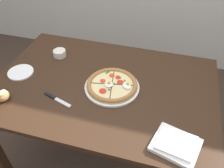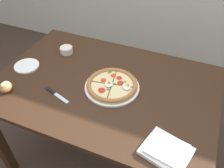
# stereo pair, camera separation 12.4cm
# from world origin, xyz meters

# --- Properties ---
(ground_plane) EXTENTS (12.00, 12.00, 0.00)m
(ground_plane) POSITION_xyz_m (0.00, 0.00, 0.00)
(ground_plane) COLOR #3D2D23
(dining_table) EXTENTS (1.35, 0.92, 0.77)m
(dining_table) POSITION_xyz_m (0.00, 0.00, 0.67)
(dining_table) COLOR #331E11
(dining_table) RESTS_ON ground_plane
(pizza) EXTENTS (0.33, 0.33, 0.05)m
(pizza) POSITION_xyz_m (0.05, -0.01, 0.79)
(pizza) COLOR white
(pizza) RESTS_ON dining_table
(ramekin_bowl) EXTENTS (0.09, 0.09, 0.05)m
(ramekin_bowl) POSITION_xyz_m (-0.39, 0.20, 0.80)
(ramekin_bowl) COLOR silver
(ramekin_bowl) RESTS_ON dining_table
(napkin_folded) EXTENTS (0.25, 0.23, 0.04)m
(napkin_folded) POSITION_xyz_m (0.46, -0.33, 0.79)
(napkin_folded) COLOR white
(napkin_folded) RESTS_ON dining_table
(bread_piece_near) EXTENTS (0.07, 0.08, 0.07)m
(bread_piece_near) POSITION_xyz_m (-0.51, -0.28, 0.81)
(bread_piece_near) COLOR #B27F47
(bread_piece_near) RESTS_ON dining_table
(knife_main) EXTENTS (0.19, 0.08, 0.01)m
(knife_main) POSITION_xyz_m (-0.22, -0.20, 0.77)
(knife_main) COLOR silver
(knife_main) RESTS_ON dining_table
(side_saucer) EXTENTS (0.16, 0.16, 0.01)m
(side_saucer) POSITION_xyz_m (-0.56, -0.04, 0.78)
(side_saucer) COLOR white
(side_saucer) RESTS_ON dining_table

